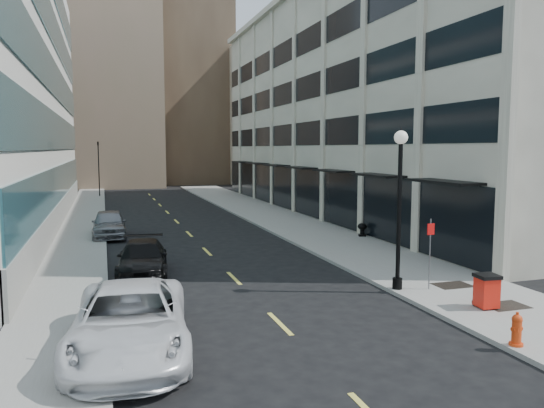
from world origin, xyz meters
TOP-DOWN VIEW (x-y plane):
  - ground at (0.00, 0.00)m, footprint 160.00×160.00m
  - sidewalk_right at (7.50, 20.00)m, footprint 5.00×80.00m
  - sidewalk_left at (-6.50, 20.00)m, footprint 3.00×80.00m
  - building_right at (16.94, 26.99)m, footprint 15.30×46.50m
  - skyline_tan_near at (-4.00, 68.00)m, footprint 14.00×18.00m
  - skyline_brown at (8.00, 72.00)m, footprint 12.00×16.00m
  - skyline_tan_far at (-14.00, 78.00)m, footprint 12.00×14.00m
  - skyline_stone at (18.00, 66.00)m, footprint 10.00×14.00m
  - grate_mid at (7.60, 1.00)m, footprint 1.40×1.00m
  - grate_far at (7.60, 3.80)m, footprint 1.40×1.00m
  - road_centerline at (0.00, 17.00)m, footprint 0.15×68.20m
  - traffic_signal at (-5.50, 48.00)m, footprint 0.66×0.66m
  - car_white_van at (-4.50, 0.87)m, footprint 3.55×6.65m
  - car_black_pickup at (-3.57, 9.63)m, footprint 2.53×5.19m
  - car_silver_sedan at (-4.80, 20.22)m, footprint 2.02×4.91m
  - fire_hydrant at (5.30, -2.00)m, footprint 0.37×0.37m
  - trash_bin at (6.82, 1.00)m, footprint 0.75×0.81m
  - lamppost at (5.30, 4.00)m, footprint 0.50×0.50m
  - sign_post at (6.40, 3.60)m, footprint 0.31×0.07m
  - urn_planter at (9.60, 15.16)m, footprint 0.56×0.56m

SIDE VIEW (x-z plane):
  - ground at x=0.00m, z-range 0.00..0.00m
  - road_centerline at x=0.00m, z-range 0.00..0.01m
  - sidewalk_right at x=7.50m, z-range 0.00..0.15m
  - sidewalk_left at x=-6.50m, z-range 0.00..0.15m
  - grate_mid at x=7.60m, z-range 0.15..0.16m
  - grate_far at x=7.60m, z-range 0.15..0.16m
  - fire_hydrant at x=5.30m, z-range 0.14..1.04m
  - urn_planter at x=9.60m, z-range 0.23..1.02m
  - car_black_pickup at x=-3.57m, z-range 0.00..1.45m
  - trash_bin at x=6.82m, z-range 0.19..1.32m
  - car_silver_sedan at x=-4.80m, z-range 0.00..1.67m
  - car_white_van at x=-4.50m, z-range 0.00..1.78m
  - sign_post at x=6.40m, z-range 0.51..3.16m
  - lamppost at x=5.30m, z-range 0.67..6.68m
  - traffic_signal at x=-5.50m, z-range 2.23..9.21m
  - building_right at x=16.94m, z-range -0.13..18.12m
  - skyline_stone at x=18.00m, z-range 0.00..20.00m
  - skyline_tan_far at x=-14.00m, z-range 0.00..22.00m
  - skyline_tan_near at x=-4.00m, z-range 0.00..28.00m
  - skyline_brown at x=8.00m, z-range 0.00..34.00m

